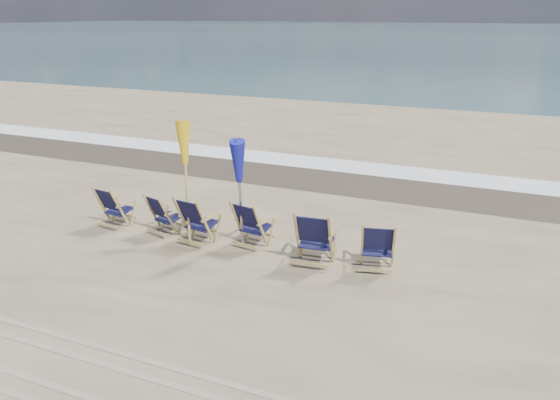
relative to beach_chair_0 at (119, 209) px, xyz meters
The scene contains 12 objects.
ocean 126.62m from the beach_chair_0, 88.47° to the left, with size 400.00×400.00×0.00m, color #3A5C60.
surf_foam 7.67m from the beach_chair_0, 63.82° to the left, with size 200.00×1.40×0.01m, color silver.
wet_sand_strip 6.37m from the beach_chair_0, 57.83° to the left, with size 200.00×2.60×0.00m, color #42362A.
tire_tracks 5.43m from the beach_chair_0, 51.36° to the right, with size 80.00×1.30×0.01m, color gray, non-canonical shape.
beach_chair_0 is the anchor object (origin of this frame).
beach_chair_1 1.19m from the beach_chair_0, ahead, with size 0.59×0.66×0.92m, color #121234, non-canonical shape.
beach_chair_2 2.14m from the beach_chair_0, ahead, with size 0.67×0.75×1.04m, color #121234, non-canonical shape.
beach_chair_3 3.20m from the beach_chair_0, ahead, with size 0.64×0.72×1.00m, color #121234, non-canonical shape.
beach_chair_4 4.70m from the beach_chair_0, ahead, with size 0.71×0.80×1.11m, color #121234, non-canonical shape.
beach_chair_5 5.79m from the beach_chair_0, ahead, with size 0.63×0.71×0.98m, color #121234, non-canonical shape.
umbrella_yellow 2.16m from the beach_chair_0, ahead, with size 0.30×0.30×2.45m.
umbrella_blue 3.07m from the beach_chair_0, ahead, with size 0.30×0.30×2.28m.
Camera 1 is at (4.02, -7.21, 4.44)m, focal length 35.00 mm.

